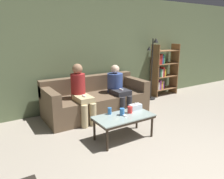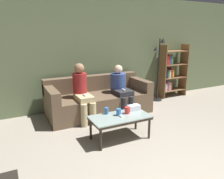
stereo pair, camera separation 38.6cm
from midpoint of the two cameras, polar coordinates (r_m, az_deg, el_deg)
wall_back at (r=5.15m, az=-4.08°, el=9.59°), size 12.00×0.06×2.60m
couch at (r=4.84m, az=-1.33°, el=-2.77°), size 2.24×0.95×0.80m
coffee_table at (r=3.66m, az=5.19°, el=-7.63°), size 1.00×0.51×0.41m
cup_near_left at (r=3.71m, az=1.56°, el=-5.62°), size 0.06×0.06×0.11m
cup_near_right at (r=3.65m, az=4.81°, el=-5.95°), size 0.08×0.08×0.12m
cup_far_center at (r=3.75m, az=6.97°, el=-5.45°), size 0.08×0.08×0.12m
tissue_box at (r=3.91m, az=8.55°, el=-4.76°), size 0.22×0.12×0.13m
game_remote at (r=3.64m, az=5.21°, el=-6.85°), size 0.04×0.15×0.02m
bookshelf at (r=6.30m, az=16.71°, el=4.40°), size 0.80×0.32×1.44m
standing_lamp at (r=5.81m, az=14.09°, el=6.70°), size 0.31×0.26×1.62m
seated_person_left_end at (r=4.39m, az=-5.32°, el=-0.44°), size 0.31×0.67×1.16m
seated_person_mid_left at (r=4.79m, az=4.52°, el=0.50°), size 0.34×0.65×1.07m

